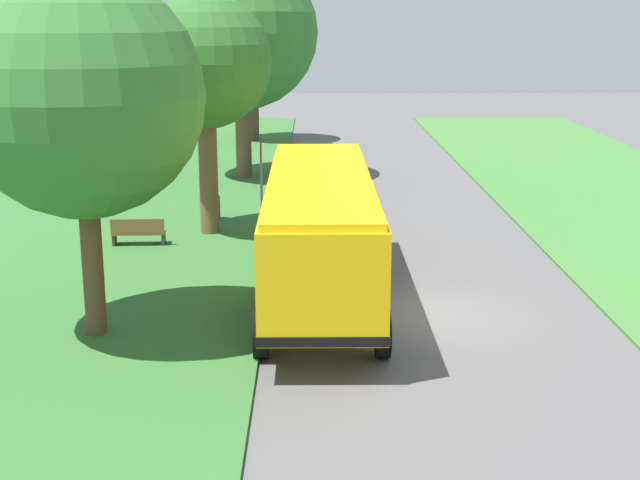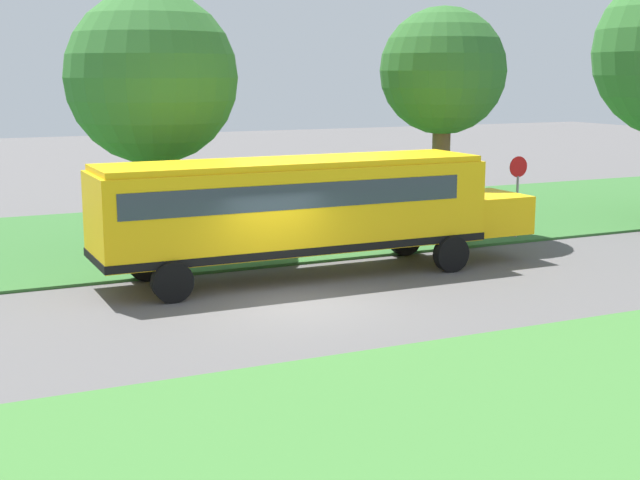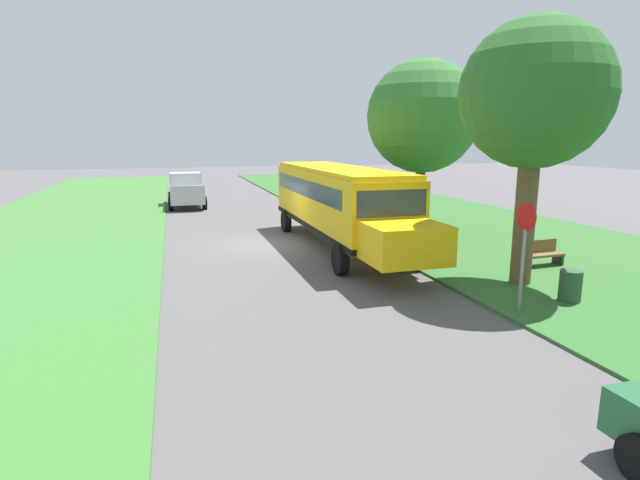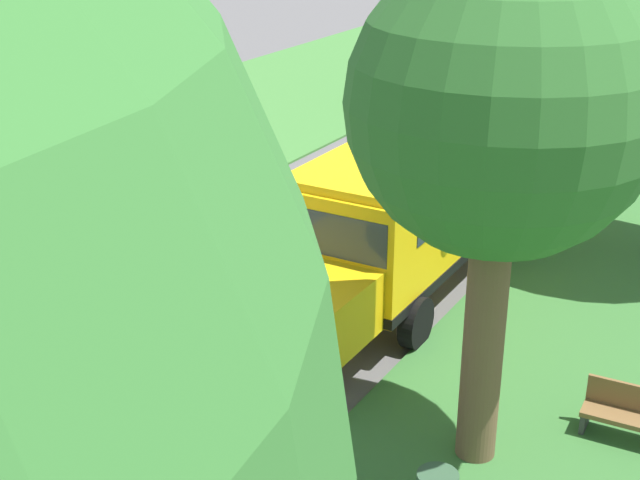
{
  "view_description": "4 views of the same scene",
  "coord_description": "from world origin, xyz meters",
  "px_view_note": "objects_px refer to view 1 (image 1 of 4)",
  "views": [
    {
      "loc": [
        -2.92,
        -19.86,
        6.89
      ],
      "look_at": [
        -2.69,
        2.42,
        1.21
      ],
      "focal_mm": 50.0,
      "sensor_mm": 36.0,
      "label": 1
    },
    {
      "loc": [
        18.74,
        -8.19,
        5.41
      ],
      "look_at": [
        -2.16,
        1.6,
        1.06
      ],
      "focal_mm": 50.0,
      "sensor_mm": 36.0,
      "label": 2
    },
    {
      "loc": [
        3.52,
        19.81,
        4.23
      ],
      "look_at": [
        -0.86,
        4.97,
        1.1
      ],
      "focal_mm": 28.0,
      "sensor_mm": 36.0,
      "label": 3
    },
    {
      "loc": [
        -9.79,
        18.73,
        8.21
      ],
      "look_at": [
        -1.38,
        4.37,
        1.3
      ],
      "focal_mm": 50.0,
      "sensor_mm": 36.0,
      "label": 4
    }
  ],
  "objects_px": {
    "oak_tree_across_road": "(251,40)",
    "park_bench": "(138,232)",
    "school_bus": "(320,222)",
    "trash_bin": "(212,209)",
    "car_green_nearest": "(314,161)",
    "oak_tree_roadside_mid": "(203,60)",
    "oak_tree_beside_bus": "(83,99)",
    "oak_tree_far_end": "(236,30)",
    "stop_sign": "(261,171)"
  },
  "relations": [
    {
      "from": "oak_tree_across_road",
      "to": "park_bench",
      "type": "bearing_deg",
      "value": -95.0
    },
    {
      "from": "school_bus",
      "to": "trash_bin",
      "type": "height_order",
      "value": "school_bus"
    },
    {
      "from": "oak_tree_across_road",
      "to": "park_bench",
      "type": "height_order",
      "value": "oak_tree_across_road"
    },
    {
      "from": "car_green_nearest",
      "to": "oak_tree_roadside_mid",
      "type": "xyz_separation_m",
      "value": [
        -3.42,
        -9.21,
        4.64
      ]
    },
    {
      "from": "school_bus",
      "to": "oak_tree_beside_bus",
      "type": "distance_m",
      "value": 6.44
    },
    {
      "from": "school_bus",
      "to": "park_bench",
      "type": "relative_size",
      "value": 7.66
    },
    {
      "from": "oak_tree_across_road",
      "to": "park_bench",
      "type": "relative_size",
      "value": 4.87
    },
    {
      "from": "oak_tree_beside_bus",
      "to": "oak_tree_across_road",
      "type": "height_order",
      "value": "oak_tree_across_road"
    },
    {
      "from": "school_bus",
      "to": "oak_tree_beside_bus",
      "type": "relative_size",
      "value": 1.59
    },
    {
      "from": "car_green_nearest",
      "to": "oak_tree_far_end",
      "type": "xyz_separation_m",
      "value": [
        -3.18,
        0.78,
        5.36
      ]
    },
    {
      "from": "school_bus",
      "to": "oak_tree_roadside_mid",
      "type": "distance_m",
      "value": 8.23
    },
    {
      "from": "oak_tree_beside_bus",
      "to": "park_bench",
      "type": "height_order",
      "value": "oak_tree_beside_bus"
    },
    {
      "from": "park_bench",
      "to": "trash_bin",
      "type": "relative_size",
      "value": 1.8
    },
    {
      "from": "trash_bin",
      "to": "car_green_nearest",
      "type": "bearing_deg",
      "value": 64.77
    },
    {
      "from": "car_green_nearest",
      "to": "oak_tree_beside_bus",
      "type": "relative_size",
      "value": 0.56
    },
    {
      "from": "oak_tree_beside_bus",
      "to": "stop_sign",
      "type": "xyz_separation_m",
      "value": [
        3.05,
        11.06,
        -3.42
      ]
    },
    {
      "from": "car_green_nearest",
      "to": "oak_tree_far_end",
      "type": "height_order",
      "value": "oak_tree_far_end"
    },
    {
      "from": "oak_tree_far_end",
      "to": "car_green_nearest",
      "type": "bearing_deg",
      "value": -13.72
    },
    {
      "from": "oak_tree_roadside_mid",
      "to": "oak_tree_across_road",
      "type": "xyz_separation_m",
      "value": [
        0.09,
        21.44,
        -0.03
      ]
    },
    {
      "from": "oak_tree_across_road",
      "to": "park_bench",
      "type": "distance_m",
      "value": 23.63
    },
    {
      "from": "car_green_nearest",
      "to": "oak_tree_across_road",
      "type": "distance_m",
      "value": 13.49
    },
    {
      "from": "car_green_nearest",
      "to": "oak_tree_beside_bus",
      "type": "bearing_deg",
      "value": -104.87
    },
    {
      "from": "car_green_nearest",
      "to": "trash_bin",
      "type": "height_order",
      "value": "car_green_nearest"
    },
    {
      "from": "oak_tree_across_road",
      "to": "stop_sign",
      "type": "height_order",
      "value": "oak_tree_across_road"
    },
    {
      "from": "trash_bin",
      "to": "oak_tree_roadside_mid",
      "type": "bearing_deg",
      "value": -87.95
    },
    {
      "from": "oak_tree_beside_bus",
      "to": "park_bench",
      "type": "xyz_separation_m",
      "value": [
        -0.49,
        7.51,
        -4.69
      ]
    },
    {
      "from": "school_bus",
      "to": "oak_tree_across_road",
      "type": "bearing_deg",
      "value": 96.99
    },
    {
      "from": "oak_tree_roadside_mid",
      "to": "school_bus",
      "type": "bearing_deg",
      "value": -61.66
    },
    {
      "from": "trash_bin",
      "to": "oak_tree_far_end",
      "type": "bearing_deg",
      "value": 87.86
    },
    {
      "from": "car_green_nearest",
      "to": "oak_tree_across_road",
      "type": "height_order",
      "value": "oak_tree_across_road"
    },
    {
      "from": "oak_tree_far_end",
      "to": "stop_sign",
      "type": "distance_m",
      "value": 9.28
    },
    {
      "from": "oak_tree_beside_bus",
      "to": "car_green_nearest",
      "type": "bearing_deg",
      "value": 75.13
    },
    {
      "from": "oak_tree_roadside_mid",
      "to": "oak_tree_far_end",
      "type": "height_order",
      "value": "oak_tree_far_end"
    },
    {
      "from": "school_bus",
      "to": "oak_tree_roadside_mid",
      "type": "height_order",
      "value": "oak_tree_roadside_mid"
    },
    {
      "from": "park_bench",
      "to": "trash_bin",
      "type": "height_order",
      "value": "park_bench"
    },
    {
      "from": "oak_tree_roadside_mid",
      "to": "oak_tree_far_end",
      "type": "bearing_deg",
      "value": 88.62
    },
    {
      "from": "car_green_nearest",
      "to": "oak_tree_across_road",
      "type": "xyz_separation_m",
      "value": [
        -3.33,
        12.23,
        4.61
      ]
    },
    {
      "from": "oak_tree_across_road",
      "to": "stop_sign",
      "type": "relative_size",
      "value": 2.88
    },
    {
      "from": "trash_bin",
      "to": "oak_tree_beside_bus",
      "type": "bearing_deg",
      "value": -97.18
    },
    {
      "from": "oak_tree_roadside_mid",
      "to": "stop_sign",
      "type": "relative_size",
      "value": 2.75
    },
    {
      "from": "trash_bin",
      "to": "stop_sign",
      "type": "bearing_deg",
      "value": 5.95
    },
    {
      "from": "oak_tree_roadside_mid",
      "to": "oak_tree_across_road",
      "type": "distance_m",
      "value": 21.44
    },
    {
      "from": "stop_sign",
      "to": "oak_tree_roadside_mid",
      "type": "bearing_deg",
      "value": -129.14
    },
    {
      "from": "oak_tree_roadside_mid",
      "to": "stop_sign",
      "type": "xyz_separation_m",
      "value": [
        1.62,
        1.99,
        -3.78
      ]
    },
    {
      "from": "oak_tree_across_road",
      "to": "car_green_nearest",
      "type": "bearing_deg",
      "value": -74.78
    },
    {
      "from": "car_green_nearest",
      "to": "oak_tree_beside_bus",
      "type": "distance_m",
      "value": 19.39
    },
    {
      "from": "car_green_nearest",
      "to": "school_bus",
      "type": "bearing_deg",
      "value": -89.64
    },
    {
      "from": "oak_tree_across_road",
      "to": "trash_bin",
      "type": "height_order",
      "value": "oak_tree_across_road"
    },
    {
      "from": "stop_sign",
      "to": "oak_tree_across_road",
      "type": "bearing_deg",
      "value": 94.49
    },
    {
      "from": "stop_sign",
      "to": "park_bench",
      "type": "relative_size",
      "value": 1.69
    }
  ]
}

